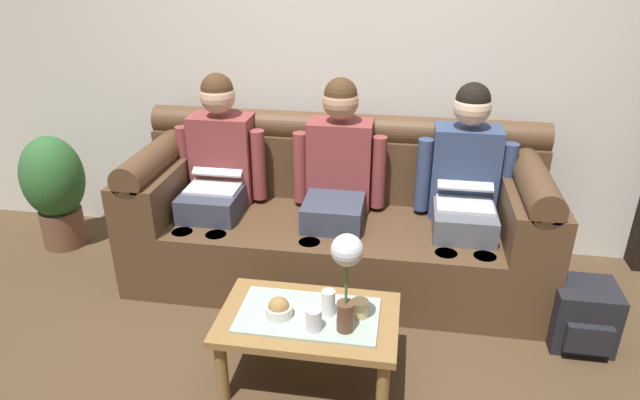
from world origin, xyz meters
TOP-DOWN VIEW (x-y plane):
  - back_wall_patterned at (0.00, 1.70)m, footprint 6.00×0.12m
  - couch at (0.00, 1.17)m, footprint 2.44×0.88m
  - person_left at (-0.74, 1.17)m, footprint 0.56×0.67m
  - person_middle at (0.00, 1.17)m, footprint 0.56×0.67m
  - person_right at (0.74, 1.17)m, footprint 0.56×0.67m
  - coffee_table at (0.00, 0.20)m, footprint 0.82×0.51m
  - flower_vase at (0.18, 0.12)m, footprint 0.14×0.14m
  - snack_bowl at (-0.13, 0.17)m, footprint 0.12×0.12m
  - cup_near_left at (0.09, 0.22)m, footprint 0.06×0.06m
  - cup_near_right at (0.04, 0.10)m, footprint 0.07×0.07m
  - cup_far_center at (0.23, 0.23)m, footprint 0.08×0.08m
  - backpack_right at (1.34, 0.69)m, footprint 0.31×0.32m
  - potted_plant at (-1.91, 1.23)m, footprint 0.40×0.40m

SIDE VIEW (x-z plane):
  - backpack_right at x=1.34m, z-range 0.00..0.34m
  - coffee_table at x=0.00m, z-range 0.13..0.50m
  - couch at x=0.00m, z-range -0.11..0.85m
  - snack_bowl at x=-0.13m, z-range 0.36..0.46m
  - cup_far_center at x=0.23m, z-range 0.37..0.45m
  - cup_near_right at x=0.04m, z-range 0.37..0.48m
  - potted_plant at x=-1.91m, z-range 0.04..0.82m
  - cup_near_left at x=0.09m, z-range 0.37..0.49m
  - person_left at x=-0.74m, z-range 0.05..1.27m
  - person_right at x=0.74m, z-range 0.05..1.27m
  - person_middle at x=0.00m, z-range 0.05..1.27m
  - flower_vase at x=0.18m, z-range 0.46..0.92m
  - back_wall_patterned at x=0.00m, z-range 0.00..2.90m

